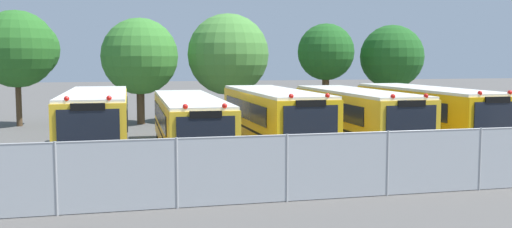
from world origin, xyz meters
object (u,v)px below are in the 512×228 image
Objects in this scene: tree_3 at (326,52)px; traffic_cone at (264,182)px; school_bus_1 at (189,122)px; school_bus_4 at (426,113)px; tree_1 at (139,56)px; tree_0 at (21,49)px; school_bus_3 at (356,116)px; tree_2 at (228,54)px; school_bus_0 at (96,121)px; tree_4 at (390,57)px; school_bus_2 at (273,117)px.

traffic_cone is (-8.48, -17.52, -4.11)m from tree_3.
tree_3 is (9.79, 9.93, 3.07)m from school_bus_1.
school_bus_4 is 1.63× the size of tree_1.
school_bus_4 is at bearing -31.83° from tree_0.
school_bus_3 is at bearing -37.77° from tree_0.
school_bus_0 is at bearing -123.17° from tree_2.
tree_3 is (13.55, 9.81, 2.94)m from school_bus_0.
school_bus_4 is 1.54× the size of tree_2.
school_bus_0 is 16.43× the size of traffic_cone.
tree_0 is 22.66m from tree_4.
tree_1 is at bearing -5.87° from tree_0.
tree_4 reaches higher than school_bus_1.
tree_1 is at bearing -99.66° from school_bus_0.
traffic_cone is at bearing 51.05° from school_bus_3.
tree_0 is 1.06× the size of tree_1.
tree_1 is 10.63× the size of traffic_cone.
tree_0 and tree_2 have the same top height.
tree_0 is 6.89m from tree_1.
school_bus_4 is 14.04m from tree_2.
school_bus_3 is (7.60, 0.11, 0.09)m from school_bus_1.
tree_2 is at bearing 82.19° from traffic_cone.
school_bus_0 is 13.56m from tree_0.
school_bus_3 is 1.52× the size of tree_2.
tree_2 reaches higher than school_bus_0.
school_bus_2 is 11.94m from tree_2.
school_bus_4 reaches higher than traffic_cone.
school_bus_0 is 0.95× the size of school_bus_4.
school_bus_2 is at bearing -64.92° from tree_1.
tree_0 is 11.25× the size of traffic_cone.
school_bus_0 is 12.18m from tree_1.
traffic_cone is at bearing -64.24° from tree_0.
school_bus_1 is 12.98m from tree_2.
traffic_cone is (9.69, -20.07, -4.26)m from tree_0.
school_bus_1 is at bearing -56.16° from tree_0.
tree_0 reaches higher than tree_4.
tree_4 is (17.88, 9.73, 2.62)m from school_bus_0.
tree_1 is 11.48m from tree_3.
tree_1 is (-5.33, 11.39, 2.72)m from school_bus_2.
tree_1 is (-12.78, 11.48, 2.70)m from school_bus_4.
tree_2 is 20.16m from traffic_cone.
school_bus_2 is 11.65m from tree_3.
tree_3 is at bearing -8.01° from tree_0.
tree_1 is 15.77m from tree_4.
school_bus_3 is 1.69× the size of tree_4.
school_bus_4 is at bearing -58.14° from tree_2.
school_bus_4 is (15.01, 0.19, -0.01)m from school_bus_0.
tree_3 reaches higher than tree_4.
school_bus_3 reaches higher than traffic_cone.
tree_2 is 1.11× the size of tree_4.
tree_0 reaches higher than tree_1.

